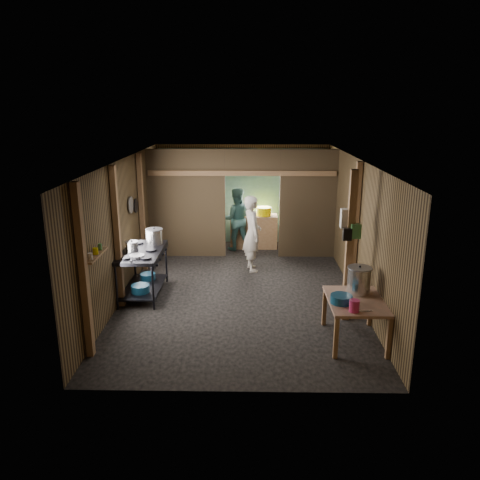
{
  "coord_description": "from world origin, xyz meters",
  "views": [
    {
      "loc": [
        0.16,
        -8.81,
        3.6
      ],
      "look_at": [
        0.0,
        -0.2,
        1.1
      ],
      "focal_mm": 35.14,
      "sensor_mm": 36.0,
      "label": 1
    }
  ],
  "objects_px": {
    "stove_pot_large": "(154,237)",
    "cook": "(252,234)",
    "gas_range": "(143,273)",
    "prep_table": "(355,320)",
    "yellow_tub": "(264,211)",
    "stock_pot": "(359,281)",
    "pink_bucket": "(354,306)"
  },
  "relations": [
    {
      "from": "gas_range",
      "to": "yellow_tub",
      "type": "xyz_separation_m",
      "value": [
        2.43,
        3.24,
        0.51
      ]
    },
    {
      "from": "gas_range",
      "to": "stove_pot_large",
      "type": "relative_size",
      "value": 4.48
    },
    {
      "from": "yellow_tub",
      "to": "gas_range",
      "type": "bearing_deg",
      "value": -126.85
    },
    {
      "from": "pink_bucket",
      "to": "yellow_tub",
      "type": "distance_m",
      "value": 5.58
    },
    {
      "from": "gas_range",
      "to": "cook",
      "type": "bearing_deg",
      "value": 34.89
    },
    {
      "from": "gas_range",
      "to": "stock_pot",
      "type": "distance_m",
      "value": 4.12
    },
    {
      "from": "prep_table",
      "to": "pink_bucket",
      "type": "distance_m",
      "value": 0.62
    },
    {
      "from": "yellow_tub",
      "to": "cook",
      "type": "height_order",
      "value": "cook"
    },
    {
      "from": "pink_bucket",
      "to": "yellow_tub",
      "type": "bearing_deg",
      "value": 101.94
    },
    {
      "from": "stove_pot_large",
      "to": "pink_bucket",
      "type": "relative_size",
      "value": 1.91
    },
    {
      "from": "stock_pot",
      "to": "yellow_tub",
      "type": "xyz_separation_m",
      "value": [
        -1.37,
        4.75,
        0.06
      ]
    },
    {
      "from": "pink_bucket",
      "to": "cook",
      "type": "distance_m",
      "value": 3.98
    },
    {
      "from": "yellow_tub",
      "to": "stock_pot",
      "type": "bearing_deg",
      "value": -73.85
    },
    {
      "from": "stove_pot_large",
      "to": "cook",
      "type": "relative_size",
      "value": 0.2
    },
    {
      "from": "gas_range",
      "to": "cook",
      "type": "height_order",
      "value": "cook"
    },
    {
      "from": "prep_table",
      "to": "stove_pot_large",
      "type": "distance_m",
      "value": 4.23
    },
    {
      "from": "stove_pot_large",
      "to": "cook",
      "type": "bearing_deg",
      "value": 28.48
    },
    {
      "from": "stove_pot_large",
      "to": "prep_table",
      "type": "bearing_deg",
      "value": -32.0
    },
    {
      "from": "prep_table",
      "to": "stove_pot_large",
      "type": "relative_size",
      "value": 3.43
    },
    {
      "from": "gas_range",
      "to": "yellow_tub",
      "type": "relative_size",
      "value": 3.96
    },
    {
      "from": "prep_table",
      "to": "pink_bucket",
      "type": "relative_size",
      "value": 6.56
    },
    {
      "from": "stove_pot_large",
      "to": "yellow_tub",
      "type": "relative_size",
      "value": 0.88
    },
    {
      "from": "stock_pot",
      "to": "pink_bucket",
      "type": "xyz_separation_m",
      "value": [
        -0.22,
        -0.72,
        -0.12
      ]
    },
    {
      "from": "prep_table",
      "to": "stove_pot_large",
      "type": "xyz_separation_m",
      "value": [
        -3.54,
        2.21,
        0.71
      ]
    },
    {
      "from": "yellow_tub",
      "to": "cook",
      "type": "xyz_separation_m",
      "value": [
        -0.31,
        -1.76,
        -0.11
      ]
    },
    {
      "from": "prep_table",
      "to": "cook",
      "type": "bearing_deg",
      "value": 115.86
    },
    {
      "from": "gas_range",
      "to": "cook",
      "type": "distance_m",
      "value": 2.62
    },
    {
      "from": "gas_range",
      "to": "yellow_tub",
      "type": "height_order",
      "value": "yellow_tub"
    },
    {
      "from": "gas_range",
      "to": "stove_pot_large",
      "type": "xyz_separation_m",
      "value": [
        0.17,
        0.42,
        0.6
      ]
    },
    {
      "from": "stock_pot",
      "to": "pink_bucket",
      "type": "distance_m",
      "value": 0.76
    },
    {
      "from": "stove_pot_large",
      "to": "cook",
      "type": "distance_m",
      "value": 2.23
    },
    {
      "from": "stock_pot",
      "to": "pink_bucket",
      "type": "height_order",
      "value": "stock_pot"
    }
  ]
}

